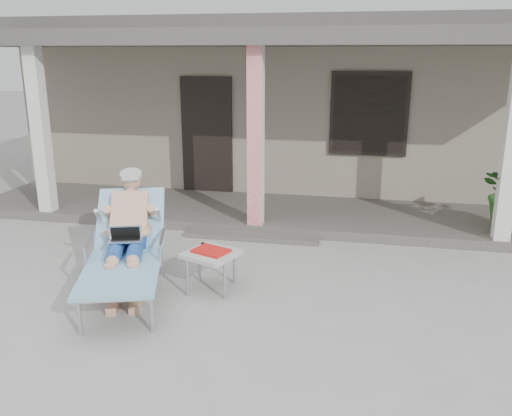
# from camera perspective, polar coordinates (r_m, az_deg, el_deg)

# --- Properties ---
(ground) EXTENTS (60.00, 60.00, 0.00)m
(ground) POSITION_cam_1_polar(r_m,az_deg,el_deg) (6.38, -4.04, -8.66)
(ground) COLOR #9E9E99
(ground) RESTS_ON ground
(house) EXTENTS (10.40, 5.40, 3.30)m
(house) POSITION_cam_1_polar(r_m,az_deg,el_deg) (12.21, 4.25, 11.32)
(house) COLOR gray
(house) RESTS_ON ground
(porch_deck) EXTENTS (10.00, 2.00, 0.15)m
(porch_deck) POSITION_cam_1_polar(r_m,az_deg,el_deg) (9.09, 1.07, -0.49)
(porch_deck) COLOR #605B56
(porch_deck) RESTS_ON ground
(porch_overhang) EXTENTS (10.00, 2.30, 2.85)m
(porch_overhang) POSITION_cam_1_polar(r_m,az_deg,el_deg) (8.67, 1.10, 16.87)
(porch_overhang) COLOR silver
(porch_overhang) RESTS_ON porch_deck
(porch_step) EXTENTS (2.00, 0.30, 0.07)m
(porch_step) POSITION_cam_1_polar(r_m,az_deg,el_deg) (8.03, -0.47, -3.03)
(porch_step) COLOR #605B56
(porch_step) RESTS_ON ground
(lounger) EXTENTS (1.37, 2.18, 1.37)m
(lounger) POSITION_cam_1_polar(r_m,az_deg,el_deg) (6.27, -13.61, -1.26)
(lounger) COLOR #B7B7BC
(lounger) RESTS_ON ground
(side_table) EXTENTS (0.71, 0.71, 0.49)m
(side_table) POSITION_cam_1_polar(r_m,az_deg,el_deg) (6.26, -4.74, -5.03)
(side_table) COLOR #B5B6B1
(side_table) RESTS_ON ground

